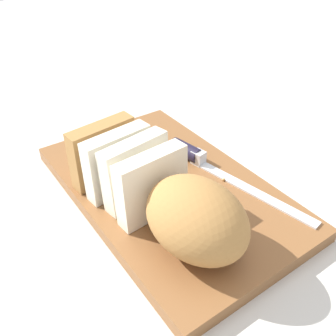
{
  "coord_description": "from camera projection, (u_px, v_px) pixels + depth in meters",
  "views": [
    {
      "loc": [
        -0.36,
        0.26,
        0.38
      ],
      "look_at": [
        0.0,
        0.0,
        0.05
      ],
      "focal_mm": 40.11,
      "sensor_mm": 36.0,
      "label": 1
    }
  ],
  "objects": [
    {
      "name": "bread_knife",
      "position": [
        199.0,
        159.0,
        0.6
      ],
      "size": [
        0.26,
        0.07,
        0.02
      ],
      "rotation": [
        0.0,
        0.0,
        3.33
      ],
      "color": "silver",
      "rests_on": "cutting_board"
    },
    {
      "name": "cutting_board",
      "position": [
        168.0,
        189.0,
        0.57
      ],
      "size": [
        0.42,
        0.25,
        0.02
      ],
      "primitive_type": "cube",
      "rotation": [
        0.0,
        0.0,
        -0.0
      ],
      "color": "brown",
      "rests_on": "ground_plane"
    },
    {
      "name": "crumb_near_loaf",
      "position": [
        224.0,
        180.0,
        0.57
      ],
      "size": [
        0.0,
        0.0,
        0.0
      ],
      "primitive_type": "sphere",
      "color": "tan",
      "rests_on": "cutting_board"
    },
    {
      "name": "bread_loaf",
      "position": [
        164.0,
        195.0,
        0.47
      ],
      "size": [
        0.28,
        0.14,
        0.1
      ],
      "rotation": [
        0.0,
        0.0,
        0.11
      ],
      "color": "#A8753D",
      "rests_on": "cutting_board"
    },
    {
      "name": "crumb_near_knife",
      "position": [
        171.0,
        162.0,
        0.61
      ],
      "size": [
        0.0,
        0.0,
        0.0
      ],
      "primitive_type": "sphere",
      "color": "tan",
      "rests_on": "cutting_board"
    },
    {
      "name": "ground_plane",
      "position": [
        168.0,
        195.0,
        0.58
      ],
      "size": [
        3.0,
        3.0,
        0.0
      ],
      "primitive_type": "plane",
      "color": "beige"
    }
  ]
}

